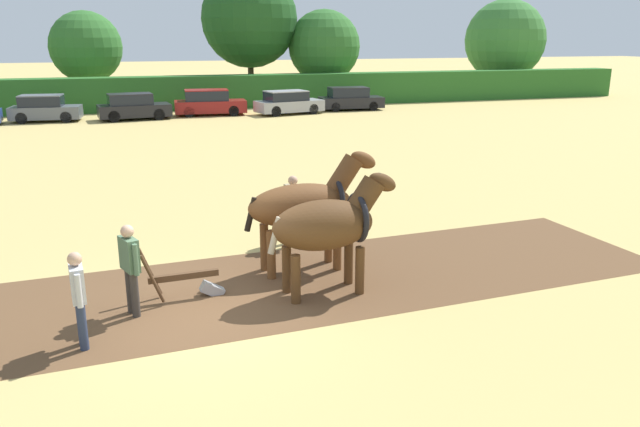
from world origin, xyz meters
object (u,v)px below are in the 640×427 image
at_px(plow, 191,282).
at_px(parked_car_center_right, 288,103).
at_px(parked_car_center_left, 133,107).
at_px(tree_center_right, 324,46).
at_px(draft_horse_lead_left, 328,224).
at_px(farmer_onlooker_left, 78,293).
at_px(parked_car_left, 45,109).
at_px(tree_right, 505,40).
at_px(tree_center, 249,19).
at_px(farmer_beside_team, 293,205).
at_px(farmer_at_plow, 130,263).
at_px(draft_horse_lead_right, 306,204).
at_px(parked_car_right, 350,99).
at_px(parked_car_center, 209,103).
at_px(tree_center_left, 86,47).

relative_size(plow, parked_car_center_right, 0.35).
bearing_deg(plow, parked_car_center_left, 87.67).
bearing_deg(tree_center_right, draft_horse_lead_left, -108.02).
xyz_separation_m(farmer_onlooker_left, parked_car_left, (-3.25, 29.66, -0.18)).
distance_m(tree_right, plow, 48.09).
distance_m(tree_center, draft_horse_lead_left, 37.93).
bearing_deg(parked_car_left, farmer_beside_team, -67.86).
distance_m(plow, farmer_at_plow, 1.32).
distance_m(draft_horse_lead_left, draft_horse_lead_right, 1.32).
bearing_deg(parked_car_right, farmer_onlooker_left, -113.82).
bearing_deg(tree_right, farmer_at_plow, -130.79).
xyz_separation_m(tree_center, parked_car_center, (-4.38, -8.22, -5.25)).
bearing_deg(tree_right, farmer_onlooker_left, -130.73).
xyz_separation_m(plow, parked_car_left, (-5.11, 28.21, 0.42)).
distance_m(tree_center, parked_car_center, 10.69).
relative_size(draft_horse_lead_right, parked_car_center, 0.65).
bearing_deg(parked_car_center_left, tree_center_right, 21.78).
xyz_separation_m(farmer_at_plow, parked_car_left, (-4.05, 28.66, -0.23)).
bearing_deg(plow, draft_horse_lead_right, 14.56).
xyz_separation_m(tree_right, farmer_beside_team, (-28.22, -34.11, -3.49)).
bearing_deg(parked_car_center, tree_center, 66.38).
height_order(plow, parked_car_center, parked_car_center).
bearing_deg(parked_car_right, parked_car_center, -176.04).
relative_size(draft_horse_lead_right, parked_car_right, 0.69).
relative_size(farmer_onlooker_left, parked_car_center_left, 0.37).
distance_m(draft_horse_lead_right, farmer_onlooker_left, 4.93).
xyz_separation_m(farmer_beside_team, parked_car_center_left, (-2.90, 25.10, -0.22)).
relative_size(draft_horse_lead_right, parked_car_center_right, 0.66).
bearing_deg(draft_horse_lead_left, parked_car_center_left, 92.85).
bearing_deg(tree_center_left, parked_car_center_left, -73.13).
bearing_deg(tree_center_right, parked_car_center, -145.10).
relative_size(tree_center, parked_car_right, 2.23).
xyz_separation_m(plow, parked_car_center, (4.38, 28.37, 0.44)).
distance_m(tree_center_right, parked_car_center_left, 16.61).
xyz_separation_m(tree_right, parked_car_center_right, (-21.68, -9.21, -3.73)).
distance_m(tree_center_left, tree_right, 33.77).
bearing_deg(tree_center, tree_center_right, -14.39).
bearing_deg(farmer_beside_team, tree_center_left, 79.45).
relative_size(tree_right, draft_horse_lead_right, 2.66).
xyz_separation_m(tree_right, draft_horse_lead_right, (-28.40, -35.82, -3.02)).
relative_size(draft_horse_lead_right, farmer_onlooker_left, 1.85).
height_order(tree_center_left, farmer_at_plow, tree_center_left).
bearing_deg(farmer_at_plow, draft_horse_lead_right, -1.00).
relative_size(farmer_onlooker_left, parked_car_center_right, 0.36).
xyz_separation_m(tree_right, farmer_at_plow, (-31.97, -37.05, -3.48)).
distance_m(draft_horse_lead_left, parked_car_center, 28.97).
bearing_deg(tree_center_left, farmer_onlooker_left, -88.49).
xyz_separation_m(tree_right, parked_car_center, (-26.53, -8.24, -3.69)).
bearing_deg(parked_car_left, plow, -74.47).
bearing_deg(parked_car_center, parked_car_left, -174.65).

